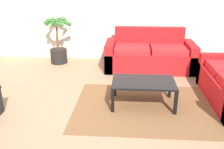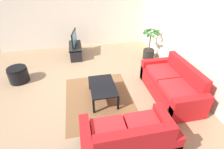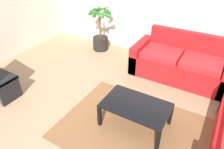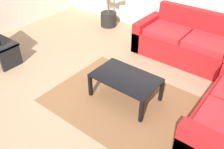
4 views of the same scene
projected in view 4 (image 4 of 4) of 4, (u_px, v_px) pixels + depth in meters
The scene contains 5 objects.
ground_plane at pixel (72, 97), 3.91m from camera, with size 6.60×6.60×0.00m, color #937556.
couch_main at pixel (187, 44), 4.75m from camera, with size 1.98×0.90×0.90m.
coffee_table at pixel (126, 79), 3.68m from camera, with size 1.00×0.63×0.41m.
area_rug at pixel (121, 100), 3.83m from camera, with size 2.20×1.70×0.01m, color brown.
potted_palm at pixel (109, 7), 5.90m from camera, with size 0.70×0.71×1.18m.
Camera 4 is at (2.34, -1.96, 2.55)m, focal length 38.70 mm.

